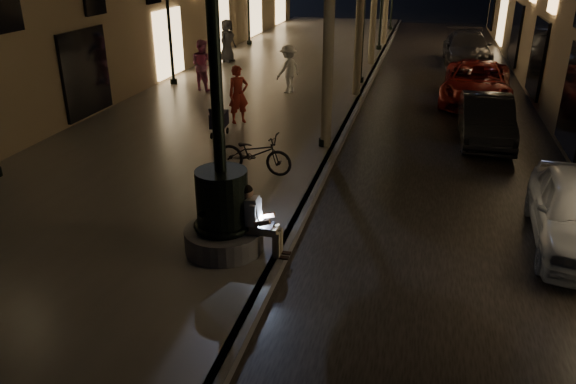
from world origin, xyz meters
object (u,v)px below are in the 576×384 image
(seated_man_laptop, at_px, (257,218))
(lamp_curb_a, at_px, (327,30))
(lamp_curb_b, at_px, (364,2))
(lamp_left_b, at_px, (167,3))
(car_second, at_px, (486,119))
(fountain_lamppost, at_px, (222,197))
(pedestrian_red, at_px, (238,95))
(pedestrian_blue, at_px, (215,63))
(car_rear, at_px, (467,48))
(pedestrian_white, at_px, (288,69))
(bicycle, at_px, (254,153))
(stroller, at_px, (219,120))
(car_third, at_px, (476,83))
(pedestrian_pink, at_px, (202,65))
(pedestrian_dark, at_px, (227,41))

(seated_man_laptop, bearing_deg, lamp_curb_a, 89.15)
(lamp_curb_a, xyz_separation_m, lamp_curb_b, (0.00, 8.00, 0.00))
(lamp_left_b, xyz_separation_m, car_second, (11.40, -3.92, -2.59))
(fountain_lamppost, bearing_deg, pedestrian_red, 106.36)
(pedestrian_blue, bearing_deg, car_rear, 109.57)
(pedestrian_white, bearing_deg, bicycle, 37.80)
(lamp_curb_a, height_order, pedestrian_white, lamp_curb_a)
(fountain_lamppost, xyz_separation_m, bicycle, (-0.54, 3.67, -0.52))
(car_second, height_order, pedestrian_white, pedestrian_white)
(lamp_curb_b, height_order, lamp_left_b, same)
(fountain_lamppost, xyz_separation_m, seated_man_laptop, (0.61, 0.00, -0.33))
(pedestrian_white, bearing_deg, fountain_lamppost, 37.93)
(pedestrian_white, bearing_deg, stroller, 23.00)
(stroller, bearing_deg, car_second, 9.51)
(car_second, distance_m, car_third, 4.50)
(lamp_curb_a, bearing_deg, pedestrian_pink, 136.41)
(car_second, xyz_separation_m, pedestrian_blue, (-9.50, 3.54, 0.53))
(stroller, relative_size, car_rear, 0.19)
(seated_man_laptop, distance_m, pedestrian_pink, 12.55)
(car_second, height_order, pedestrian_blue, pedestrian_blue)
(lamp_curb_b, height_order, car_second, lamp_curb_b)
(lamp_curb_a, bearing_deg, car_rear, 72.99)
(stroller, bearing_deg, bicycle, -59.43)
(seated_man_laptop, distance_m, car_rear, 20.53)
(car_rear, xyz_separation_m, pedestrian_blue, (-9.50, -8.43, 0.44))
(seated_man_laptop, relative_size, bicycle, 0.69)
(lamp_curb_a, height_order, pedestrian_pink, lamp_curb_a)
(car_second, xyz_separation_m, car_rear, (0.00, 11.97, 0.09))
(car_rear, xyz_separation_m, pedestrian_dark, (-10.87, -3.11, 0.42))
(pedestrian_white, bearing_deg, car_second, 91.68)
(car_second, relative_size, pedestrian_dark, 2.06)
(pedestrian_blue, xyz_separation_m, pedestrian_dark, (-1.38, 5.32, -0.02))
(pedestrian_red, xyz_separation_m, pedestrian_blue, (-2.28, 4.08, 0.11))
(car_third, height_order, pedestrian_white, pedestrian_white)
(car_second, xyz_separation_m, pedestrian_dark, (-10.87, 8.86, 0.51))
(pedestrian_pink, bearing_deg, pedestrian_white, -152.28)
(car_rear, bearing_deg, fountain_lamppost, -105.61)
(car_third, bearing_deg, seated_man_laptop, -104.81)
(pedestrian_dark, relative_size, bicycle, 1.03)
(pedestrian_red, bearing_deg, lamp_curb_a, -68.49)
(fountain_lamppost, height_order, pedestrian_blue, fountain_lamppost)
(lamp_curb_a, xyz_separation_m, car_rear, (4.30, 14.06, -2.50))
(lamp_curb_a, relative_size, car_third, 0.95)
(car_rear, relative_size, pedestrian_white, 2.94)
(bicycle, bearing_deg, pedestrian_white, 13.12)
(car_second, distance_m, pedestrian_pink, 10.37)
(seated_man_laptop, bearing_deg, stroller, 115.71)
(lamp_left_b, bearing_deg, pedestrian_pink, -24.73)
(lamp_curb_a, xyz_separation_m, stroller, (-3.03, 0.10, -2.54))
(lamp_curb_b, distance_m, pedestrian_pink, 6.53)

